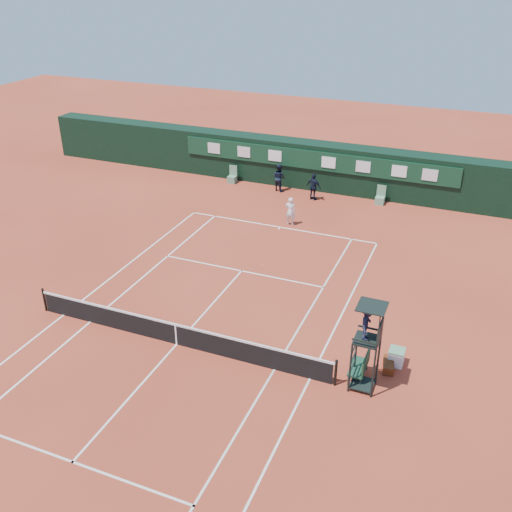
{
  "coord_description": "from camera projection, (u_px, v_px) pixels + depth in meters",
  "views": [
    {
      "loc": [
        9.79,
        -15.73,
        13.49
      ],
      "look_at": [
        0.92,
        6.0,
        1.2
      ],
      "focal_mm": 40.0,
      "sensor_mm": 36.0,
      "label": 1
    }
  ],
  "objects": [
    {
      "name": "cooler",
      "position": [
        396.0,
        357.0,
        21.2
      ],
      "size": [
        0.57,
        0.57,
        0.65
      ],
      "color": "white",
      "rests_on": "ground"
    },
    {
      "name": "ball_kid_right",
      "position": [
        314.0,
        187.0,
        35.46
      ],
      "size": [
        1.08,
        0.68,
        1.71
      ],
      "primitive_type": "imported",
      "rotation": [
        0.0,
        0.0,
        2.86
      ],
      "color": "black",
      "rests_on": "ground"
    },
    {
      "name": "court_lines",
      "position": [
        177.0,
        344.0,
        22.43
      ],
      "size": [
        11.05,
        23.85,
        0.01
      ],
      "color": "white",
      "rests_on": "ground"
    },
    {
      "name": "back_wall",
      "position": [
        317.0,
        165.0,
        37.11
      ],
      "size": [
        40.0,
        1.65,
        3.0
      ],
      "color": "black",
      "rests_on": "ground"
    },
    {
      "name": "umpire_chair",
      "position": [
        368.0,
        330.0,
        19.06
      ],
      "size": [
        0.96,
        0.95,
        3.42
      ],
      "color": "black",
      "rests_on": "ground"
    },
    {
      "name": "player_bench",
      "position": [
        362.0,
        365.0,
        20.36
      ],
      "size": [
        0.56,
        1.2,
        1.1
      ],
      "color": "#193E2B",
      "rests_on": "ground"
    },
    {
      "name": "tennis_ball",
      "position": [
        262.0,
        266.0,
        28.08
      ],
      "size": [
        0.07,
        0.07,
        0.07
      ],
      "primitive_type": "sphere",
      "color": "yellow",
      "rests_on": "ground"
    },
    {
      "name": "tennis_net",
      "position": [
        176.0,
        334.0,
        22.2
      ],
      "size": [
        12.9,
        0.1,
        1.1
      ],
      "color": "black",
      "rests_on": "ground"
    },
    {
      "name": "linesman_chair_right",
      "position": [
        380.0,
        199.0,
        35.12
      ],
      "size": [
        0.55,
        0.5,
        1.15
      ],
      "color": "#629672",
      "rests_on": "ground"
    },
    {
      "name": "ball_kid_left",
      "position": [
        279.0,
        177.0,
        36.88
      ],
      "size": [
        1.05,
        0.94,
        1.78
      ],
      "primitive_type": "imported",
      "rotation": [
        0.0,
        0.0,
        2.78
      ],
      "color": "black",
      "rests_on": "ground"
    },
    {
      "name": "player",
      "position": [
        290.0,
        211.0,
        32.14
      ],
      "size": [
        0.6,
        0.4,
        1.65
      ],
      "primitive_type": "imported",
      "rotation": [
        0.0,
        0.0,
        3.14
      ],
      "color": "white",
      "rests_on": "ground"
    },
    {
      "name": "ground",
      "position": [
        177.0,
        344.0,
        22.44
      ],
      "size": [
        90.0,
        90.0,
        0.0
      ],
      "primitive_type": "plane",
      "color": "#AD4029",
      "rests_on": "ground"
    },
    {
      "name": "linesman_chair_left",
      "position": [
        232.0,
        178.0,
        38.47
      ],
      "size": [
        0.55,
        0.5,
        1.15
      ],
      "color": "#5A8A68",
      "rests_on": "ground"
    },
    {
      "name": "tennis_bag",
      "position": [
        388.0,
        365.0,
        21.02
      ],
      "size": [
        0.53,
        0.93,
        0.33
      ],
      "primitive_type": "cube",
      "rotation": [
        0.0,
        0.0,
        0.18
      ],
      "color": "black",
      "rests_on": "ground"
    }
  ]
}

